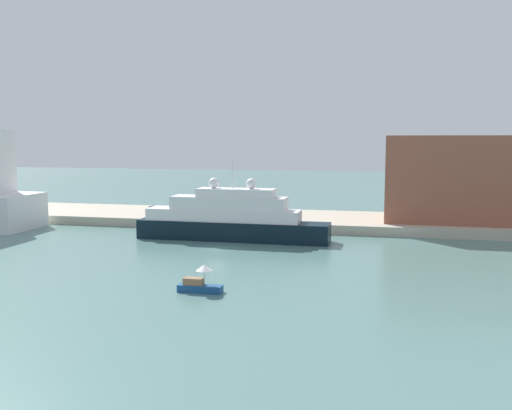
{
  "coord_description": "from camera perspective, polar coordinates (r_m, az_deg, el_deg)",
  "views": [
    {
      "loc": [
        22.5,
        -71.91,
        14.63
      ],
      "look_at": [
        3.99,
        6.0,
        5.5
      ],
      "focal_mm": 40.08,
      "sensor_mm": 36.0,
      "label": 1
    }
  ],
  "objects": [
    {
      "name": "quay_dock",
      "position": [
        100.88,
        0.35,
        -1.41
      ],
      "size": [
        110.0,
        18.88,
        1.48
      ],
      "primitive_type": "cube",
      "color": "#B7AD99",
      "rests_on": "ground"
    },
    {
      "name": "harbor_building",
      "position": [
        98.34,
        19.18,
        2.51
      ],
      "size": [
        21.88,
        12.98,
        13.85
      ],
      "primitive_type": "cube",
      "color": "#93513D",
      "rests_on": "quay_dock"
    },
    {
      "name": "person_figure",
      "position": [
        101.89,
        -8.26,
        -0.57
      ],
      "size": [
        0.36,
        0.36,
        1.57
      ],
      "color": "maroon",
      "rests_on": "quay_dock"
    },
    {
      "name": "parked_car",
      "position": [
        104.07,
        -9.8,
        -0.54
      ],
      "size": [
        4.11,
        1.82,
        1.33
      ],
      "color": "#B21E1E",
      "rests_on": "quay_dock"
    },
    {
      "name": "ground",
      "position": [
        76.76,
        -3.95,
        -4.5
      ],
      "size": [
        400.0,
        400.0,
        0.0
      ],
      "primitive_type": "plane",
      "color": "slate"
    },
    {
      "name": "small_motorboat",
      "position": [
        55.88,
        -5.64,
        -7.7
      ],
      "size": [
        4.34,
        1.61,
        2.72
      ],
      "color": "navy",
      "rests_on": "ground"
    },
    {
      "name": "mooring_bollard",
      "position": [
        92.19,
        2.35,
        -1.49
      ],
      "size": [
        0.53,
        0.53,
        0.68
      ],
      "primitive_type": "cylinder",
      "color": "black",
      "rests_on": "quay_dock"
    },
    {
      "name": "large_yacht",
      "position": [
        83.91,
        -2.62,
        -1.41
      ],
      "size": [
        28.47,
        4.63,
        11.52
      ],
      "color": "black",
      "rests_on": "ground"
    }
  ]
}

